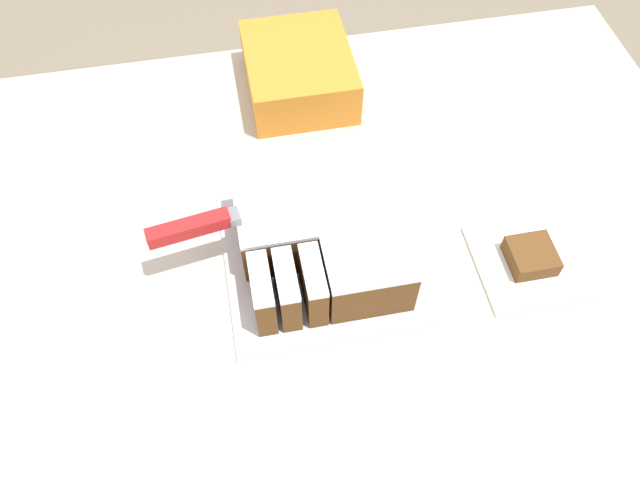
{
  "coord_description": "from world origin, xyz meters",
  "views": [
    {
      "loc": [
        -0.07,
        -0.45,
        1.7
      ],
      "look_at": [
        0.02,
        0.05,
        0.95
      ],
      "focal_mm": 35.0,
      "sensor_mm": 36.0,
      "label": 1
    }
  ],
  "objects_px": {
    "cake_board": "(320,257)",
    "knife": "(217,221)",
    "cake": "(322,238)",
    "brownie": "(531,256)",
    "storage_box": "(299,72)"
  },
  "relations": [
    {
      "from": "brownie",
      "to": "cake_board",
      "type": "bearing_deg",
      "value": 167.54
    },
    {
      "from": "knife",
      "to": "brownie",
      "type": "xyz_separation_m",
      "value": [
        0.45,
        -0.09,
        -0.08
      ]
    },
    {
      "from": "brownie",
      "to": "storage_box",
      "type": "bearing_deg",
      "value": 122.04
    },
    {
      "from": "knife",
      "to": "cake_board",
      "type": "bearing_deg",
      "value": -17.86
    },
    {
      "from": "cake",
      "to": "brownie",
      "type": "bearing_deg",
      "value": -13.26
    },
    {
      "from": "cake_board",
      "to": "knife",
      "type": "distance_m",
      "value": 0.17
    },
    {
      "from": "knife",
      "to": "brownie",
      "type": "distance_m",
      "value": 0.46
    },
    {
      "from": "knife",
      "to": "storage_box",
      "type": "bearing_deg",
      "value": 54.79
    },
    {
      "from": "storage_box",
      "to": "cake",
      "type": "bearing_deg",
      "value": -94.46
    },
    {
      "from": "storage_box",
      "to": "cake_board",
      "type": "bearing_deg",
      "value": -94.96
    },
    {
      "from": "cake",
      "to": "knife",
      "type": "height_order",
      "value": "knife"
    },
    {
      "from": "knife",
      "to": "storage_box",
      "type": "distance_m",
      "value": 0.39
    },
    {
      "from": "cake",
      "to": "knife",
      "type": "relative_size",
      "value": 0.68
    },
    {
      "from": "cake",
      "to": "brownie",
      "type": "xyz_separation_m",
      "value": [
        0.3,
        -0.07,
        -0.03
      ]
    },
    {
      "from": "cake_board",
      "to": "cake",
      "type": "xyz_separation_m",
      "value": [
        0.0,
        0.0,
        0.05
      ]
    }
  ]
}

